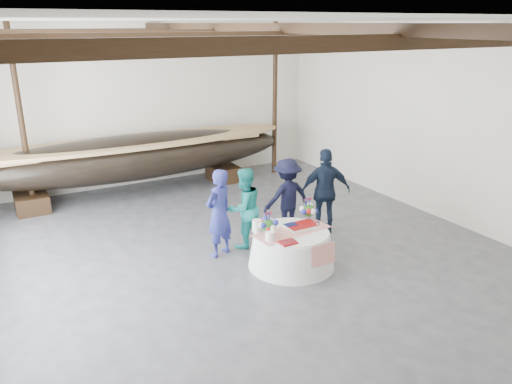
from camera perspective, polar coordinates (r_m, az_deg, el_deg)
floor at (r=10.03m, az=-0.26°, el=-7.61°), size 10.00×12.00×0.01m
wall_back at (r=14.70m, az=-11.79°, el=9.75°), size 10.00×0.02×4.50m
wall_right at (r=12.41m, az=20.58°, el=7.34°), size 0.02×12.00×4.50m
ceiling at (r=8.99m, az=-0.30°, el=19.05°), size 10.00×12.00×0.01m
pavilion_structure at (r=9.75m, az=-2.81°, el=16.08°), size 9.80×11.76×4.50m
longboat_display at (r=13.78m, az=-13.79°, el=3.93°), size 8.82×1.76×1.65m
banquet_table at (r=9.64m, az=4.07°, el=-6.45°), size 1.66×1.66×0.71m
tabletop_items at (r=9.53m, az=3.70°, el=-3.41°), size 1.58×1.02×0.40m
guest_woman_blue at (r=9.87m, az=-4.26°, el=-2.41°), size 0.77×0.65×1.80m
guest_woman_teal at (r=10.27m, az=-1.38°, el=-1.84°), size 0.93×0.78×1.69m
guest_man_left at (r=10.92m, az=3.58°, el=-0.53°), size 1.13×0.68×1.71m
guest_man_right at (r=11.03m, az=7.93°, el=0.08°), size 1.21×0.82×1.91m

